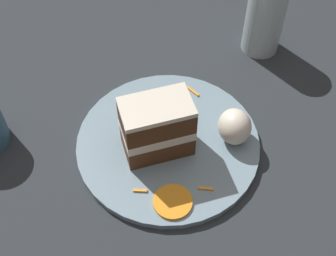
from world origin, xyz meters
TOP-DOWN VIEW (x-y plane):
  - ground_plane at (0.00, 0.00)m, footprint 6.00×6.00m
  - dining_table at (0.00, 0.00)m, footprint 1.28×1.06m
  - plate at (0.02, 0.06)m, footprint 0.29×0.29m
  - cake_slice at (0.01, 0.07)m, footprint 0.08×0.11m
  - cream_dollop at (0.02, -0.05)m, footprint 0.06×0.05m
  - orange_garnish at (-0.08, 0.06)m, footprint 0.06×0.06m
  - carrot_shreds_scatter at (0.04, 0.03)m, footprint 0.21×0.13m
  - drinking_glass at (0.23, -0.14)m, footprint 0.07×0.07m

SIDE VIEW (x-z plane):
  - ground_plane at x=0.00m, z-range 0.00..0.00m
  - dining_table at x=0.00m, z-range 0.00..0.03m
  - plate at x=0.02m, z-range 0.03..0.05m
  - carrot_shreds_scatter at x=0.04m, z-range 0.05..0.05m
  - orange_garnish at x=-0.08m, z-range 0.05..0.05m
  - cream_dollop at x=0.02m, z-range 0.05..0.10m
  - drinking_glass at x=0.23m, z-range 0.02..0.16m
  - cake_slice at x=0.01m, z-range 0.05..0.15m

